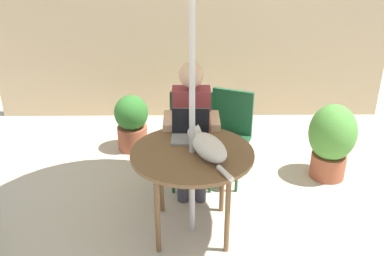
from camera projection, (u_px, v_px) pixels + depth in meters
name	position (u px, v px, depth m)	size (l,w,h in m)	color
ground_plane	(192.00, 229.00, 3.60)	(14.00, 14.00, 0.00)	beige
fence_back	(190.00, 46.00, 5.37)	(4.88, 0.08, 1.83)	tan
patio_table	(192.00, 159.00, 3.32)	(0.94, 0.94, 0.73)	brown
chair_occupied	(191.00, 132.00, 4.11)	(0.40, 0.40, 0.87)	#194C2D
chair_empty	(229.00, 129.00, 4.17)	(0.52, 0.52, 0.87)	#194C2D
person_seated	(191.00, 122.00, 3.90)	(0.48, 0.48, 1.21)	maroon
laptop	(190.00, 129.00, 3.50)	(0.31, 0.26, 0.21)	gray
cat	(207.00, 146.00, 3.19)	(0.35, 0.61, 0.17)	silver
potted_plant_by_chair	(132.00, 122.00, 4.76)	(0.37, 0.37, 0.62)	#9E5138
potted_plant_corner	(332.00, 139.00, 4.18)	(0.45, 0.45, 0.76)	#9E5138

